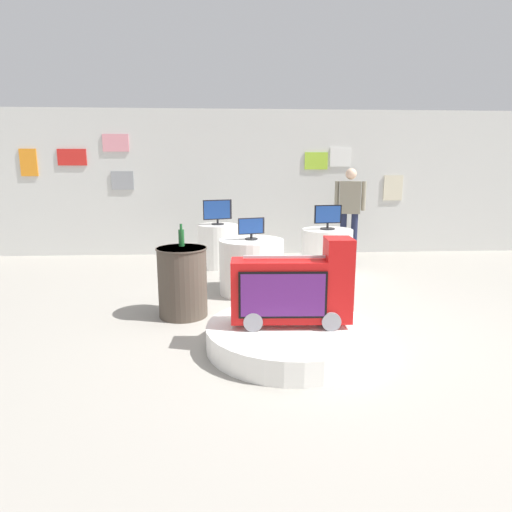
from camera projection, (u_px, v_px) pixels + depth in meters
ground_plane at (314, 329)px, 4.67m from camera, size 30.00×30.00×0.00m
back_wall_display at (274, 183)px, 8.62m from camera, size 11.59×0.13×2.86m
main_display_pedestal at (290, 336)px, 4.16m from camera, size 1.64×1.64×0.23m
novelty_firetruck_tv at (294, 290)px, 4.06m from camera, size 1.15×0.40×0.85m
display_pedestal_left_rear at (327, 252)px, 6.95m from camera, size 0.82×0.82×0.76m
tv_on_left_rear at (328, 217)px, 6.83m from camera, size 0.44×0.23×0.39m
display_pedestal_center_rear at (218, 246)px, 7.55m from camera, size 0.70×0.70×0.76m
tv_on_center_rear at (217, 211)px, 7.42m from camera, size 0.49×0.22×0.43m
display_pedestal_right_rear at (251, 266)px, 5.95m from camera, size 0.89×0.89×0.76m
tv_on_right_rear at (251, 228)px, 5.84m from camera, size 0.37×0.17×0.30m
side_table_round at (183, 281)px, 5.00m from camera, size 0.59×0.59×0.82m
bottle_on_side_table at (181, 237)px, 5.00m from camera, size 0.07×0.07×0.26m
shopper_browsing_near_truck at (350, 208)px, 7.82m from camera, size 0.54×0.30×1.72m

